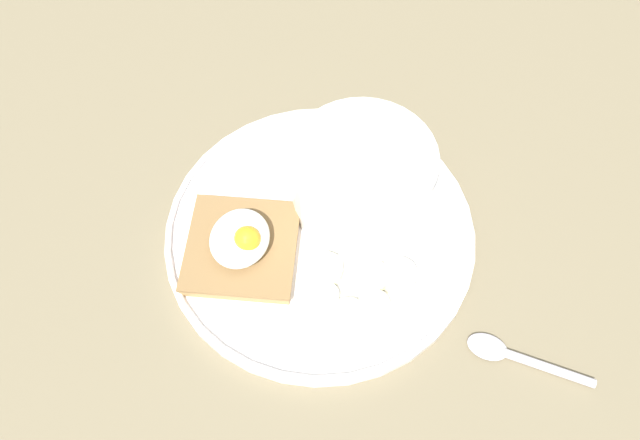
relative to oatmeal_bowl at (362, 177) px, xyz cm
name	(u,v)px	position (x,y,z in cm)	size (l,w,h in cm)	color
ground_plane	(320,240)	(-4.63, 3.03, -5.51)	(120.00, 120.00, 2.00)	#71644B
plate	(320,231)	(-4.63, 3.03, -3.72)	(30.09, 30.09, 1.60)	white
oatmeal_bowl	(362,177)	(0.00, 0.00, 0.00)	(13.81, 13.81, 7.26)	white
toast_slice	(242,248)	(-8.52, 9.70, -2.74)	(11.62, 11.62, 1.39)	brown
poached_egg	(241,238)	(-8.57, 9.56, -0.77)	(6.21, 5.50, 3.31)	white
banana_slice_front	(348,318)	(-13.02, -1.48, -3.05)	(4.46, 4.47, 0.98)	#EBECB5
banana_slice_left	(371,277)	(-8.69, -2.69, -2.94)	(4.63, 4.65, 1.39)	beige
banana_slice_back	(325,270)	(-8.95, 1.60, -2.97)	(4.27, 4.32, 1.25)	#EDEAC4
banana_slice_right	(399,276)	(-8.13, -5.19, -2.76)	(3.78, 3.86, 1.62)	#F4E9C4
banana_slice_inner	(373,306)	(-11.52, -3.43, -2.75)	(3.65, 3.78, 1.80)	#EBECBF
banana_slice_outer	(324,296)	(-11.55, 1.10, -2.93)	(3.75, 3.78, 1.27)	#EDE9C7
spoon	(514,356)	(-12.84, -16.38, -4.11)	(3.08, 11.36, 0.80)	silver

